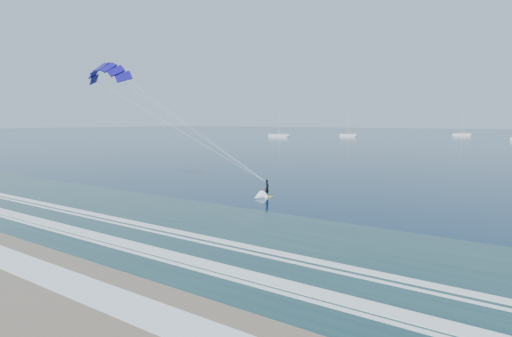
{
  "coord_description": "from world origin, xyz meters",
  "views": [
    {
      "loc": [
        22.13,
        -11.64,
        7.63
      ],
      "look_at": [
        -3.8,
        22.65,
        3.1
      ],
      "focal_mm": 32.0,
      "sensor_mm": 36.0,
      "label": 1
    }
  ],
  "objects_px": {
    "sailboat_0": "(279,135)",
    "kitesurfer_rig": "(182,123)",
    "sailboat_2": "(462,135)",
    "sailboat_1": "(348,135)"
  },
  "relations": [
    {
      "from": "sailboat_0",
      "to": "kitesurfer_rig",
      "type": "bearing_deg",
      "value": -59.16
    },
    {
      "from": "sailboat_2",
      "to": "sailboat_1",
      "type": "bearing_deg",
      "value": -132.54
    },
    {
      "from": "sailboat_1",
      "to": "sailboat_2",
      "type": "distance_m",
      "value": 60.22
    },
    {
      "from": "sailboat_1",
      "to": "sailboat_2",
      "type": "bearing_deg",
      "value": 47.46
    },
    {
      "from": "sailboat_0",
      "to": "sailboat_1",
      "type": "relative_size",
      "value": 1.25
    },
    {
      "from": "sailboat_1",
      "to": "sailboat_0",
      "type": "bearing_deg",
      "value": -136.47
    },
    {
      "from": "sailboat_1",
      "to": "sailboat_2",
      "type": "height_order",
      "value": "sailboat_1"
    },
    {
      "from": "kitesurfer_rig",
      "to": "sailboat_2",
      "type": "distance_m",
      "value": 213.32
    },
    {
      "from": "kitesurfer_rig",
      "to": "sailboat_1",
      "type": "distance_m",
      "value": 178.99
    },
    {
      "from": "kitesurfer_rig",
      "to": "sailboat_1",
      "type": "bearing_deg",
      "value": 110.28
    }
  ]
}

